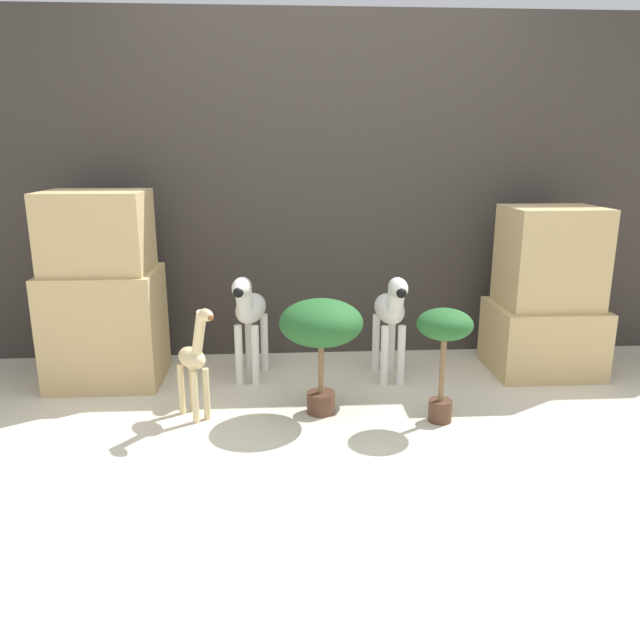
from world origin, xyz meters
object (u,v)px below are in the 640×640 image
Objects in this scene: zebra_left at (249,312)px; giraffe_figurine at (194,361)px; zebra_right at (391,312)px; potted_palm_back at (444,336)px; potted_palm_front at (321,327)px.

zebra_left is 0.63m from giraffe_figurine.
zebra_right reaches higher than potted_palm_back.
potted_palm_back is (0.16, -0.62, 0.04)m from zebra_right.
zebra_right reaches higher than potted_palm_front.
giraffe_figurine is 1.28m from potted_palm_back.
giraffe_figurine is (-0.26, -0.56, -0.11)m from zebra_left.
zebra_right and zebra_left have the same top height.
zebra_left reaches higher than potted_palm_back.
potted_palm_front is 1.03× the size of potted_palm_back.
zebra_right is 1.00× the size of zebra_left.
zebra_left is 1.08× the size of giraffe_figurine.
zebra_right is 1.22m from giraffe_figurine.
zebra_left is 1.11× the size of potted_palm_back.
giraffe_figurine is 1.03× the size of potted_palm_back.
potted_palm_front is at bearing -133.47° from zebra_right.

